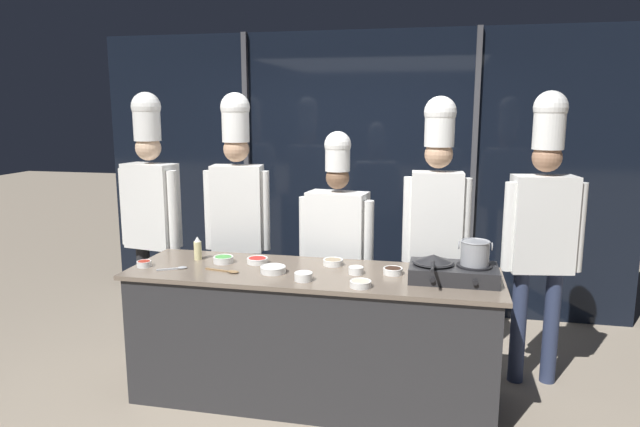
# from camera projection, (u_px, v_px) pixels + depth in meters

# --- Properties ---
(ground_plane) EXTENTS (24.00, 24.00, 0.00)m
(ground_plane) POSITION_uv_depth(u_px,v_px,m) (312.00, 397.00, 3.97)
(ground_plane) COLOR gray
(window_wall_back) EXTENTS (5.18, 0.09, 2.70)m
(window_wall_back) POSITION_uv_depth(u_px,v_px,m) (356.00, 174.00, 5.54)
(window_wall_back) COLOR black
(window_wall_back) RESTS_ON ground_plane
(demo_counter) EXTENTS (2.48, 0.74, 0.91)m
(demo_counter) POSITION_uv_depth(u_px,v_px,m) (312.00, 336.00, 3.89)
(demo_counter) COLOR #2D2D30
(demo_counter) RESTS_ON ground_plane
(portable_stove) EXTENTS (0.55, 0.35, 0.11)m
(portable_stove) POSITION_uv_depth(u_px,v_px,m) (453.00, 273.00, 3.60)
(portable_stove) COLOR #28282B
(portable_stove) RESTS_ON demo_counter
(frying_pan) EXTENTS (0.26, 0.45, 0.05)m
(frying_pan) POSITION_uv_depth(u_px,v_px,m) (433.00, 259.00, 3.61)
(frying_pan) COLOR #232326
(frying_pan) RESTS_ON portable_stove
(stock_pot) EXTENTS (0.21, 0.18, 0.15)m
(stock_pot) POSITION_uv_depth(u_px,v_px,m) (475.00, 252.00, 3.55)
(stock_pot) COLOR #93969B
(stock_pot) RESTS_ON portable_stove
(squeeze_bottle_oil) EXTENTS (0.05, 0.05, 0.17)m
(squeeze_bottle_oil) POSITION_uv_depth(u_px,v_px,m) (198.00, 249.00, 4.09)
(squeeze_bottle_oil) COLOR beige
(squeeze_bottle_oil) RESTS_ON demo_counter
(prep_bowl_garlic) EXTENTS (0.10, 0.10, 0.05)m
(prep_bowl_garlic) POSITION_uv_depth(u_px,v_px,m) (356.00, 270.00, 3.75)
(prep_bowl_garlic) COLOR white
(prep_bowl_garlic) RESTS_ON demo_counter
(prep_bowl_rice) EXTENTS (0.12, 0.12, 0.05)m
(prep_bowl_rice) POSITION_uv_depth(u_px,v_px,m) (303.00, 276.00, 3.60)
(prep_bowl_rice) COLOR white
(prep_bowl_rice) RESTS_ON demo_counter
(prep_bowl_bell_pepper) EXTENTS (0.15, 0.15, 0.04)m
(prep_bowl_bell_pepper) POSITION_uv_depth(u_px,v_px,m) (257.00, 260.00, 4.01)
(prep_bowl_bell_pepper) COLOR white
(prep_bowl_bell_pepper) RESTS_ON demo_counter
(prep_bowl_soy_glaze) EXTENTS (0.13, 0.13, 0.04)m
(prep_bowl_soy_glaze) POSITION_uv_depth(u_px,v_px,m) (393.00, 270.00, 3.75)
(prep_bowl_soy_glaze) COLOR white
(prep_bowl_soy_glaze) RESTS_ON demo_counter
(prep_bowl_chicken) EXTENTS (0.13, 0.13, 0.04)m
(prep_bowl_chicken) POSITION_uv_depth(u_px,v_px,m) (361.00, 283.00, 3.48)
(prep_bowl_chicken) COLOR white
(prep_bowl_chicken) RESTS_ON demo_counter
(prep_bowl_scallions) EXTENTS (0.14, 0.14, 0.05)m
(prep_bowl_scallions) POSITION_uv_depth(u_px,v_px,m) (223.00, 259.00, 4.02)
(prep_bowl_scallions) COLOR white
(prep_bowl_scallions) RESTS_ON demo_counter
(prep_bowl_chili_flakes) EXTENTS (0.10, 0.10, 0.04)m
(prep_bowl_chili_flakes) POSITION_uv_depth(u_px,v_px,m) (144.00, 263.00, 3.92)
(prep_bowl_chili_flakes) COLOR white
(prep_bowl_chili_flakes) RESTS_ON demo_counter
(prep_bowl_mushrooms) EXTENTS (0.14, 0.14, 0.04)m
(prep_bowl_mushrooms) POSITION_uv_depth(u_px,v_px,m) (333.00, 262.00, 3.96)
(prep_bowl_mushrooms) COLOR white
(prep_bowl_mushrooms) RESTS_ON demo_counter
(prep_bowl_onion) EXTENTS (0.17, 0.17, 0.04)m
(prep_bowl_onion) POSITION_uv_depth(u_px,v_px,m) (273.00, 269.00, 3.78)
(prep_bowl_onion) COLOR white
(prep_bowl_onion) RESTS_ON demo_counter
(serving_spoon_slotted) EXTENTS (0.26, 0.08, 0.02)m
(serving_spoon_slotted) POSITION_uv_depth(u_px,v_px,m) (229.00, 271.00, 3.79)
(serving_spoon_slotted) COLOR olive
(serving_spoon_slotted) RESTS_ON demo_counter
(serving_spoon_solid) EXTENTS (0.19, 0.12, 0.02)m
(serving_spoon_solid) POSITION_uv_depth(u_px,v_px,m) (177.00, 268.00, 3.86)
(serving_spoon_solid) COLOR #B2B5BA
(serving_spoon_solid) RESTS_ON demo_counter
(chef_head) EXTENTS (0.55, 0.29, 2.11)m
(chef_head) POSITION_uv_depth(u_px,v_px,m) (151.00, 200.00, 4.63)
(chef_head) COLOR #232326
(chef_head) RESTS_ON ground_plane
(chef_sous) EXTENTS (0.52, 0.26, 2.10)m
(chef_sous) POSITION_uv_depth(u_px,v_px,m) (238.00, 200.00, 4.54)
(chef_sous) COLOR #2D3856
(chef_sous) RESTS_ON ground_plane
(chef_line) EXTENTS (0.59, 0.30, 1.81)m
(chef_line) POSITION_uv_depth(u_px,v_px,m) (337.00, 234.00, 4.39)
(chef_line) COLOR #232326
(chef_line) RESTS_ON ground_plane
(chef_pastry) EXTENTS (0.49, 0.23, 2.07)m
(chef_pastry) POSITION_uv_depth(u_px,v_px,m) (437.00, 208.00, 4.15)
(chef_pastry) COLOR #232326
(chef_pastry) RESTS_ON ground_plane
(chef_apprentice) EXTENTS (0.55, 0.29, 2.10)m
(chef_apprentice) POSITION_uv_depth(u_px,v_px,m) (543.00, 218.00, 3.98)
(chef_apprentice) COLOR #2D3856
(chef_apprentice) RESTS_ON ground_plane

